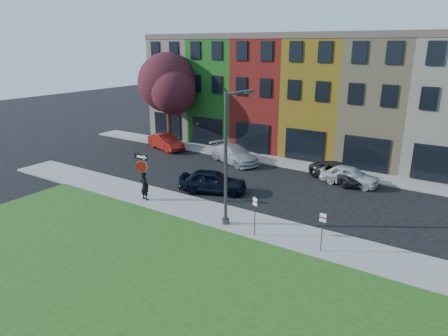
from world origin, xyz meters
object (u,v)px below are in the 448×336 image
Objects in this scene: stop_sign at (142,167)px; sedan_near at (213,181)px; man at (145,186)px; street_lamp at (228,160)px.

sedan_near is (2.79, 3.73, -1.47)m from stop_sign.
stop_sign is 0.61× the size of sedan_near.
stop_sign is at bearing 14.28° from man.
street_lamp reaches higher than man.
stop_sign is 0.42× the size of street_lamp.
sedan_near is at bearing 52.51° from stop_sign.
man is 0.26× the size of street_lamp.
stop_sign is 6.53m from street_lamp.
stop_sign is at bearing -174.65° from street_lamp.
stop_sign is 1.62× the size of man.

